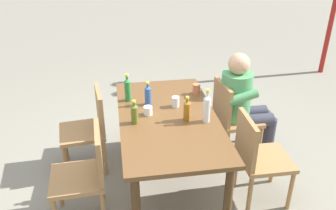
{
  "coord_description": "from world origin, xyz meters",
  "views": [
    {
      "loc": [
        2.78,
        -0.45,
        2.34
      ],
      "look_at": [
        0.0,
        0.0,
        0.86
      ],
      "focal_mm": 37.81,
      "sensor_mm": 36.0,
      "label": 1
    }
  ],
  "objects_px": {
    "bottle_green": "(128,89)",
    "bottle_olive": "(135,113)",
    "chair_far_left": "(231,115)",
    "cup_terracotta": "(196,89)",
    "chair_near_left": "(89,126)",
    "bottle_clear": "(207,108)",
    "bottle_blue": "(148,95)",
    "chair_near_right": "(86,171)",
    "dining_table": "(168,125)",
    "chair_far_right": "(257,155)",
    "cup_glass": "(176,102)",
    "bottle_amber": "(187,110)",
    "person_in_white_shirt": "(243,100)",
    "cup_white": "(148,111)"
  },
  "relations": [
    {
      "from": "bottle_amber",
      "to": "cup_glass",
      "type": "xyz_separation_m",
      "value": [
        -0.27,
        -0.05,
        -0.05
      ]
    },
    {
      "from": "chair_near_right",
      "to": "cup_terracotta",
      "type": "xyz_separation_m",
      "value": [
        -0.79,
        1.11,
        0.31
      ]
    },
    {
      "from": "chair_far_left",
      "to": "chair_near_right",
      "type": "height_order",
      "value": "same"
    },
    {
      "from": "bottle_clear",
      "to": "chair_near_left",
      "type": "bearing_deg",
      "value": -115.87
    },
    {
      "from": "chair_near_right",
      "to": "bottle_clear",
      "type": "height_order",
      "value": "bottle_clear"
    },
    {
      "from": "dining_table",
      "to": "bottle_amber",
      "type": "height_order",
      "value": "bottle_amber"
    },
    {
      "from": "chair_near_left",
      "to": "bottle_green",
      "type": "xyz_separation_m",
      "value": [
        -0.01,
        0.41,
        0.38
      ]
    },
    {
      "from": "chair_far_right",
      "to": "chair_near_right",
      "type": "xyz_separation_m",
      "value": [
        -0.0,
        -1.49,
        0.0
      ]
    },
    {
      "from": "bottle_amber",
      "to": "bottle_clear",
      "type": "height_order",
      "value": "bottle_clear"
    },
    {
      "from": "dining_table",
      "to": "cup_glass",
      "type": "bearing_deg",
      "value": 150.79
    },
    {
      "from": "bottle_blue",
      "to": "bottle_clear",
      "type": "bearing_deg",
      "value": 49.31
    },
    {
      "from": "bottle_clear",
      "to": "chair_far_right",
      "type": "bearing_deg",
      "value": 61.89
    },
    {
      "from": "bottle_blue",
      "to": "bottle_green",
      "type": "bearing_deg",
      "value": -122.43
    },
    {
      "from": "bottle_green",
      "to": "bottle_olive",
      "type": "height_order",
      "value": "bottle_green"
    },
    {
      "from": "cup_terracotta",
      "to": "bottle_blue",
      "type": "bearing_deg",
      "value": -72.46
    },
    {
      "from": "dining_table",
      "to": "chair_far_left",
      "type": "distance_m",
      "value": 0.84
    },
    {
      "from": "chair_far_left",
      "to": "bottle_green",
      "type": "relative_size",
      "value": 3.04
    },
    {
      "from": "chair_far_left",
      "to": "chair_near_left",
      "type": "xyz_separation_m",
      "value": [
        -0.02,
        -1.49,
        0.0
      ]
    },
    {
      "from": "bottle_amber",
      "to": "cup_glass",
      "type": "relative_size",
      "value": 2.31
    },
    {
      "from": "bottle_olive",
      "to": "cup_glass",
      "type": "height_order",
      "value": "bottle_olive"
    },
    {
      "from": "bottle_green",
      "to": "bottle_blue",
      "type": "distance_m",
      "value": 0.22
    },
    {
      "from": "bottle_amber",
      "to": "bottle_olive",
      "type": "height_order",
      "value": "bottle_amber"
    },
    {
      "from": "bottle_olive",
      "to": "cup_glass",
      "type": "bearing_deg",
      "value": 121.33
    },
    {
      "from": "bottle_clear",
      "to": "dining_table",
      "type": "bearing_deg",
      "value": -113.62
    },
    {
      "from": "bottle_blue",
      "to": "cup_glass",
      "type": "xyz_separation_m",
      "value": [
        0.08,
        0.26,
        -0.05
      ]
    },
    {
      "from": "chair_near_left",
      "to": "bottle_olive",
      "type": "bearing_deg",
      "value": 44.69
    },
    {
      "from": "chair_near_left",
      "to": "dining_table",
      "type": "bearing_deg",
      "value": 63.19
    },
    {
      "from": "chair_near_right",
      "to": "dining_table",
      "type": "bearing_deg",
      "value": 116.01
    },
    {
      "from": "bottle_blue",
      "to": "cup_glass",
      "type": "distance_m",
      "value": 0.27
    },
    {
      "from": "bottle_green",
      "to": "bottle_amber",
      "type": "relative_size",
      "value": 1.22
    },
    {
      "from": "chair_far_right",
      "to": "bottle_blue",
      "type": "relative_size",
      "value": 3.61
    },
    {
      "from": "bottle_amber",
      "to": "chair_far_right",
      "type": "bearing_deg",
      "value": 64.48
    },
    {
      "from": "person_in_white_shirt",
      "to": "bottle_amber",
      "type": "xyz_separation_m",
      "value": [
        0.45,
        -0.7,
        0.19
      ]
    },
    {
      "from": "chair_far_right",
      "to": "bottle_clear",
      "type": "relative_size",
      "value": 2.76
    },
    {
      "from": "chair_near_left",
      "to": "cup_terracotta",
      "type": "distance_m",
      "value": 1.16
    },
    {
      "from": "cup_glass",
      "to": "chair_far_left",
      "type": "bearing_deg",
      "value": 105.36
    },
    {
      "from": "bottle_clear",
      "to": "cup_glass",
      "type": "height_order",
      "value": "bottle_clear"
    },
    {
      "from": "chair_far_left",
      "to": "chair_near_left",
      "type": "height_order",
      "value": "same"
    },
    {
      "from": "person_in_white_shirt",
      "to": "cup_white",
      "type": "height_order",
      "value": "person_in_white_shirt"
    },
    {
      "from": "chair_far_right",
      "to": "bottle_blue",
      "type": "bearing_deg",
      "value": -125.23
    },
    {
      "from": "chair_far_left",
      "to": "cup_terracotta",
      "type": "bearing_deg",
      "value": -100.48
    },
    {
      "from": "chair_near_left",
      "to": "bottle_clear",
      "type": "xyz_separation_m",
      "value": [
        0.52,
        1.07,
        0.39
      ]
    },
    {
      "from": "dining_table",
      "to": "chair_near_right",
      "type": "distance_m",
      "value": 0.85
    },
    {
      "from": "bottle_amber",
      "to": "bottle_blue",
      "type": "relative_size",
      "value": 0.97
    },
    {
      "from": "bottle_green",
      "to": "cup_terracotta",
      "type": "distance_m",
      "value": 0.71
    },
    {
      "from": "chair_near_left",
      "to": "person_in_white_shirt",
      "type": "distance_m",
      "value": 1.61
    },
    {
      "from": "chair_near_left",
      "to": "person_in_white_shirt",
      "type": "relative_size",
      "value": 0.74
    },
    {
      "from": "bottle_olive",
      "to": "bottle_green",
      "type": "bearing_deg",
      "value": -175.9
    },
    {
      "from": "bottle_green",
      "to": "cup_white",
      "type": "relative_size",
      "value": 3.47
    },
    {
      "from": "chair_far_right",
      "to": "person_in_white_shirt",
      "type": "xyz_separation_m",
      "value": [
        -0.74,
        0.11,
        0.17
      ]
    }
  ]
}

